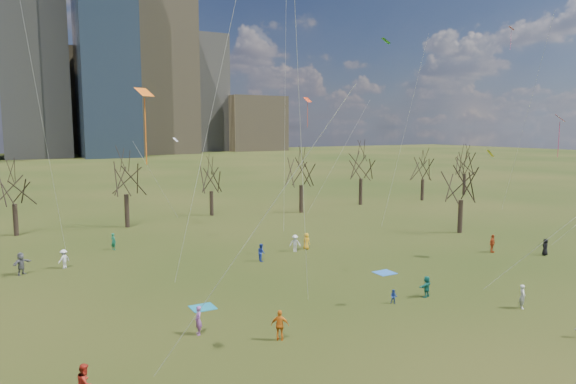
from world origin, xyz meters
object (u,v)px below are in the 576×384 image
blanket_navy (385,273)px  person_2 (85,383)px  person_1 (522,297)px  person_4 (280,325)px  blanket_teal (203,307)px

blanket_navy → person_2: bearing=-158.8°
blanket_navy → person_1: person_1 is taller
blanket_navy → person_4: size_ratio=0.89×
blanket_teal → person_1: bearing=-29.2°
person_1 → person_2: (-27.42, 1.49, 0.09)m
blanket_navy → person_4: person_4 is taller
blanket_navy → person_4: bearing=-150.9°
blanket_teal → person_2: 12.48m
blanket_navy → person_2: person_2 is taller
blanket_teal → person_1: 21.56m
blanket_teal → blanket_navy: 16.20m
blanket_teal → person_4: size_ratio=0.89×
blanket_teal → person_4: bearing=-73.9°
blanket_navy → person_1: size_ratio=0.98×
person_1 → person_4: bearing=121.0°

